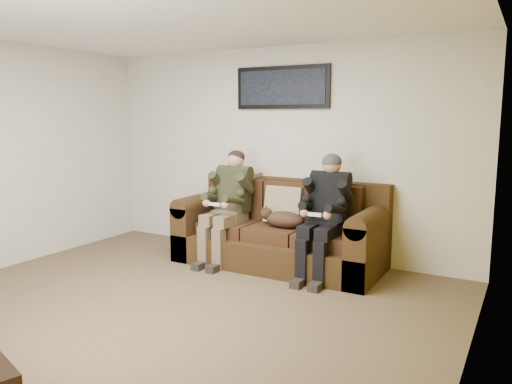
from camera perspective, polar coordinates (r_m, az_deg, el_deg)
The scene contains 12 objects.
floor at distance 4.75m, azimuth -10.09°, elevation -13.13°, with size 5.00×5.00×0.00m, color brown.
ceiling at distance 4.49m, azimuth -11.02°, elevation 19.39°, with size 5.00×5.00×0.00m, color silver.
wall_back at distance 6.32m, azimuth 2.61°, elevation 4.56°, with size 5.00×5.00×0.00m, color beige.
wall_right at distance 3.44m, azimuth 23.54°, elevation 0.38°, with size 4.50×4.50×0.00m, color beige.
accent_wall_right at distance 3.44m, azimuth 23.37°, elevation 0.39°, with size 4.50×4.50×0.00m, color #B39811.
sofa at distance 5.98m, azimuth 2.98°, elevation -4.66°, with size 2.41×1.04×0.99m.
throw_pillow at distance 5.96m, azimuth 3.20°, elevation -1.49°, with size 0.46×0.13×0.44m, color #907F5E.
throw_blanket at distance 6.49m, azimuth -1.61°, elevation 1.90°, with size 0.49×0.24×0.09m, color tan.
person_left at distance 6.03m, azimuth -3.17°, elevation -0.78°, with size 0.51×0.87×1.34m.
person_right at distance 5.48m, azimuth 7.94°, elevation -1.78°, with size 0.51×0.86×1.35m.
cat at distance 5.74m, azimuth 3.10°, elevation -3.09°, with size 0.66×0.26×0.24m.
framed_poster at distance 6.26m, azimuth 3.00°, elevation 11.84°, with size 1.25×0.05×0.52m.
Camera 1 is at (2.82, -3.39, 1.75)m, focal length 35.00 mm.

